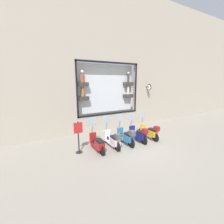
{
  "coord_description": "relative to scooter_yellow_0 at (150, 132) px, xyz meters",
  "views": [
    {
      "loc": [
        -6.48,
        5.23,
        3.65
      ],
      "look_at": [
        1.84,
        0.63,
        1.7
      ],
      "focal_mm": 24.0,
      "sensor_mm": 36.0,
      "label": 1
    }
  ],
  "objects": [
    {
      "name": "scooter_yellow_0",
      "position": [
        0.0,
        0.0,
        0.0
      ],
      "size": [
        1.8,
        0.6,
        1.62
      ],
      "color": "black",
      "rests_on": "ground_plane"
    },
    {
      "name": "ground_plane",
      "position": [
        -0.33,
        1.32,
        -0.47
      ],
      "size": [
        120.0,
        120.0,
        0.0
      ],
      "primitive_type": "plane",
      "color": "gray"
    },
    {
      "name": "scooter_red_4",
      "position": [
        0.06,
        3.63,
        -0.04
      ],
      "size": [
        1.8,
        0.61,
        1.65
      ],
      "color": "black",
      "rests_on": "ground_plane"
    },
    {
      "name": "scooter_navy_1",
      "position": [
        -0.0,
        0.91,
        -0.0
      ],
      "size": [
        1.8,
        0.61,
        1.6
      ],
      "color": "black",
      "rests_on": "ground_plane"
    },
    {
      "name": "building_facade",
      "position": [
        3.27,
        1.32,
        4.71
      ],
      "size": [
        1.18,
        36.0,
        10.19
      ],
      "color": "#ADA08E",
      "rests_on": "ground_plane"
    },
    {
      "name": "scooter_teal_2",
      "position": [
        0.01,
        1.82,
        0.01
      ],
      "size": [
        1.81,
        0.6,
        1.67
      ],
      "color": "black",
      "rests_on": "ground_plane"
    },
    {
      "name": "scooter_white_3",
      "position": [
        0.0,
        2.72,
        0.0
      ],
      "size": [
        1.8,
        0.6,
        1.64
      ],
      "color": "black",
      "rests_on": "ground_plane"
    },
    {
      "name": "shop_sign_post",
      "position": [
        0.34,
        4.55,
        0.43
      ],
      "size": [
        0.36,
        0.45,
        1.68
      ],
      "color": "#232326",
      "rests_on": "ground_plane"
    }
  ]
}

